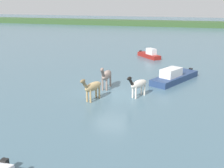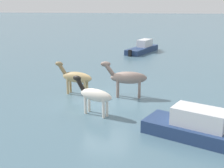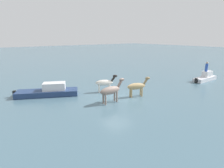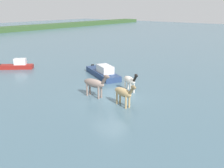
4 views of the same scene
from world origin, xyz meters
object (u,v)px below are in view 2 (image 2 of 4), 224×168
horse_pinto_flank (127,78)px  boat_motor_center (213,134)px  horse_dun_straggler (95,95)px  boat_launch_far (142,49)px  horse_gray_outer (76,77)px

horse_pinto_flank → boat_motor_center: horse_pinto_flank is taller
boat_motor_center → horse_pinto_flank: bearing=-28.0°
horse_dun_straggler → boat_motor_center: bearing=-177.4°
horse_dun_straggler → boat_launch_far: size_ratio=0.42×
horse_pinto_flank → boat_launch_far: size_ratio=0.50×
horse_dun_straggler → boat_motor_center: 5.40m
horse_gray_outer → boat_launch_far: bearing=-86.7°
horse_pinto_flank → boat_launch_far: 14.36m
horse_dun_straggler → horse_pinto_flank: horse_pinto_flank is taller
boat_launch_far → horse_dun_straggler: bearing=-161.7°
horse_dun_straggler → horse_gray_outer: bearing=-34.6°
horse_gray_outer → horse_pinto_flank: 2.86m
boat_motor_center → horse_gray_outer: bearing=-12.2°
horse_pinto_flank → boat_launch_far: (-14.32, 0.71, -0.76)m
horse_gray_outer → boat_motor_center: horse_gray_outer is taller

